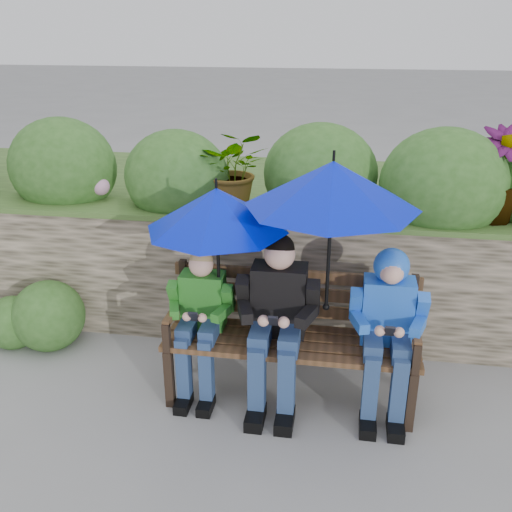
% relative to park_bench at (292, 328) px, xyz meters
% --- Properties ---
extents(ground, '(60.00, 60.00, 0.00)m').
position_rel_park_bench_xyz_m(ground, '(-0.25, -0.01, -0.49)').
color(ground, gray).
rests_on(ground, ground).
extents(garden_backdrop, '(8.00, 2.88, 1.85)m').
position_rel_park_bench_xyz_m(garden_backdrop, '(-0.28, 1.58, 0.14)').
color(garden_backdrop, '#403B2D').
rests_on(garden_backdrop, ground).
extents(park_bench, '(1.64, 0.48, 0.86)m').
position_rel_park_bench_xyz_m(park_bench, '(0.00, 0.00, 0.00)').
color(park_bench, black).
rests_on(park_bench, ground).
extents(boy_left, '(0.43, 0.49, 1.01)m').
position_rel_park_bench_xyz_m(boy_left, '(-0.60, -0.07, 0.08)').
color(boy_left, '#1F6823').
rests_on(boy_left, ground).
extents(boy_middle, '(0.53, 0.61, 1.14)m').
position_rel_park_bench_xyz_m(boy_middle, '(-0.09, -0.08, 0.13)').
color(boy_middle, black).
rests_on(boy_middle, ground).
extents(boy_right, '(0.48, 0.58, 1.08)m').
position_rel_park_bench_xyz_m(boy_right, '(0.60, -0.06, 0.15)').
color(boy_right, blue).
rests_on(boy_right, ground).
extents(umbrella_left, '(0.90, 0.90, 0.82)m').
position_rel_park_bench_xyz_m(umbrella_left, '(-0.48, -0.01, 0.80)').
color(umbrella_left, '#0013CF').
rests_on(umbrella_left, ground).
extents(umbrella_right, '(1.03, 1.03, 1.00)m').
position_rel_park_bench_xyz_m(umbrella_right, '(0.22, -0.08, 1.00)').
color(umbrella_right, '#0013CF').
rests_on(umbrella_right, ground).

